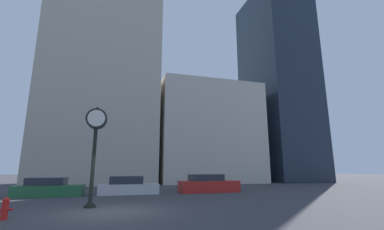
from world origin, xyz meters
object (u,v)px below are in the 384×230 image
(car_silver, at_px, (128,187))
(fire_hydrant_near, at_px, (5,208))
(car_red, at_px, (208,184))
(street_clock, at_px, (96,133))
(car_green, at_px, (49,188))

(car_silver, bearing_deg, fire_hydrant_near, -118.87)
(car_red, bearing_deg, street_clock, -141.93)
(car_green, xyz_separation_m, fire_hydrant_near, (0.50, -8.72, -0.12))
(car_silver, distance_m, fire_hydrant_near, 10.09)
(street_clock, height_order, car_green, street_clock)
(street_clock, relative_size, fire_hydrant_near, 6.25)
(car_green, height_order, car_silver, car_silver)
(street_clock, bearing_deg, car_red, 38.12)
(car_green, bearing_deg, fire_hydrant_near, -84.66)
(car_red, relative_size, fire_hydrant_near, 6.01)
(car_green, relative_size, car_silver, 0.99)
(street_clock, xyz_separation_m, car_green, (-3.16, 6.35, -3.04))
(car_green, distance_m, car_silver, 5.19)
(car_silver, xyz_separation_m, car_red, (6.27, -0.05, 0.06))
(street_clock, distance_m, car_red, 10.94)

